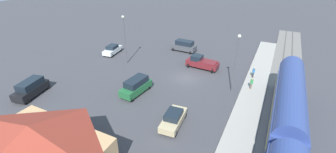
{
  "coord_description": "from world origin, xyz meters",
  "views": [
    {
      "loc": [
        -11.43,
        29.22,
        16.67
      ],
      "look_at": [
        1.94,
        2.4,
        1.0
      ],
      "focal_mm": 24.26,
      "sensor_mm": 36.0,
      "label": 1
    }
  ],
  "objects_px": {
    "pedestrian_on_platform": "(252,83)",
    "suv_black": "(31,88)",
    "suv_green": "(136,86)",
    "suv_charcoal": "(184,46)",
    "pedestrian_waiting_far": "(254,72)",
    "sedan_white": "(112,50)",
    "pickup_maroon": "(202,63)",
    "light_pole_lot_center": "(124,35)",
    "sedan_tan": "(173,119)",
    "station_building": "(36,152)",
    "light_pole_near_platform": "(236,58)"
  },
  "relations": [
    {
      "from": "pedestrian_on_platform",
      "to": "pickup_maroon",
      "type": "height_order",
      "value": "pickup_maroon"
    },
    {
      "from": "suv_green",
      "to": "light_pole_lot_center",
      "type": "bearing_deg",
      "value": -47.35
    },
    {
      "from": "light_pole_lot_center",
      "to": "suv_charcoal",
      "type": "bearing_deg",
      "value": -124.48
    },
    {
      "from": "suv_black",
      "to": "sedan_white",
      "type": "relative_size",
      "value": 1.11
    },
    {
      "from": "station_building",
      "to": "pedestrian_on_platform",
      "type": "xyz_separation_m",
      "value": [
        -13.55,
        -22.68,
        -1.58
      ]
    },
    {
      "from": "sedan_tan",
      "to": "suv_green",
      "type": "distance_m",
      "value": 8.43
    },
    {
      "from": "pickup_maroon",
      "to": "suv_black",
      "type": "distance_m",
      "value": 25.72
    },
    {
      "from": "sedan_white",
      "to": "light_pole_lot_center",
      "type": "xyz_separation_m",
      "value": [
        -5.07,
        2.39,
        4.36
      ]
    },
    {
      "from": "sedan_tan",
      "to": "suv_green",
      "type": "xyz_separation_m",
      "value": [
        7.49,
        -3.86,
        0.27
      ]
    },
    {
      "from": "pedestrian_on_platform",
      "to": "sedan_white",
      "type": "distance_m",
      "value": 26.46
    },
    {
      "from": "station_building",
      "to": "pedestrian_on_platform",
      "type": "bearing_deg",
      "value": -120.87
    },
    {
      "from": "pickup_maroon",
      "to": "light_pole_lot_center",
      "type": "bearing_deg",
      "value": 17.24
    },
    {
      "from": "sedan_white",
      "to": "light_pole_lot_center",
      "type": "height_order",
      "value": "light_pole_lot_center"
    },
    {
      "from": "pedestrian_waiting_far",
      "to": "suv_charcoal",
      "type": "relative_size",
      "value": 0.34
    },
    {
      "from": "sedan_tan",
      "to": "sedan_white",
      "type": "distance_m",
      "value": 24.3
    },
    {
      "from": "pedestrian_on_platform",
      "to": "suv_black",
      "type": "bearing_deg",
      "value": 28.93
    },
    {
      "from": "pedestrian_on_platform",
      "to": "light_pole_lot_center",
      "type": "bearing_deg",
      "value": -0.21
    },
    {
      "from": "pickup_maroon",
      "to": "light_pole_lot_center",
      "type": "height_order",
      "value": "light_pole_lot_center"
    },
    {
      "from": "sedan_white",
      "to": "sedan_tan",
      "type": "bearing_deg",
      "value": 144.53
    },
    {
      "from": "suv_charcoal",
      "to": "light_pole_near_platform",
      "type": "height_order",
      "value": "light_pole_near_platform"
    },
    {
      "from": "suv_charcoal",
      "to": "pedestrian_on_platform",
      "type": "bearing_deg",
      "value": 145.28
    },
    {
      "from": "pedestrian_waiting_far",
      "to": "pedestrian_on_platform",
      "type": "bearing_deg",
      "value": 93.97
    },
    {
      "from": "pedestrian_on_platform",
      "to": "sedan_white",
      "type": "height_order",
      "value": "pedestrian_on_platform"
    },
    {
      "from": "suv_charcoal",
      "to": "suv_black",
      "type": "bearing_deg",
      "value": 64.09
    },
    {
      "from": "pedestrian_on_platform",
      "to": "suv_green",
      "type": "xyz_separation_m",
      "value": [
        14.05,
        7.77,
        -0.13
      ]
    },
    {
      "from": "sedan_tan",
      "to": "pickup_maroon",
      "type": "relative_size",
      "value": 0.84
    },
    {
      "from": "pedestrian_waiting_far",
      "to": "suv_charcoal",
      "type": "height_order",
      "value": "suv_charcoal"
    },
    {
      "from": "station_building",
      "to": "suv_black",
      "type": "height_order",
      "value": "station_building"
    },
    {
      "from": "sedan_tan",
      "to": "suv_black",
      "type": "relative_size",
      "value": 0.89
    },
    {
      "from": "pickup_maroon",
      "to": "suv_charcoal",
      "type": "bearing_deg",
      "value": -45.98
    },
    {
      "from": "sedan_tan",
      "to": "suv_charcoal",
      "type": "xyz_separation_m",
      "value": [
        7.9,
        -21.65,
        0.27
      ]
    },
    {
      "from": "sedan_white",
      "to": "pickup_maroon",
      "type": "bearing_deg",
      "value": -175.05
    },
    {
      "from": "light_pole_lot_center",
      "to": "pedestrian_on_platform",
      "type": "bearing_deg",
      "value": 179.79
    },
    {
      "from": "pedestrian_on_platform",
      "to": "suv_black",
      "type": "xyz_separation_m",
      "value": [
        26.41,
        14.59,
        -0.13
      ]
    },
    {
      "from": "suv_charcoal",
      "to": "suv_green",
      "type": "bearing_deg",
      "value": 91.31
    },
    {
      "from": "suv_green",
      "to": "suv_black",
      "type": "height_order",
      "value": "same"
    },
    {
      "from": "sedan_white",
      "to": "suv_black",
      "type": "bearing_deg",
      "value": 89.79
    },
    {
      "from": "sedan_white",
      "to": "light_pole_near_platform",
      "type": "bearing_deg",
      "value": 170.84
    },
    {
      "from": "pedestrian_on_platform",
      "to": "suv_charcoal",
      "type": "height_order",
      "value": "suv_charcoal"
    },
    {
      "from": "sedan_tan",
      "to": "pickup_maroon",
      "type": "bearing_deg",
      "value": -82.4
    },
    {
      "from": "pickup_maroon",
      "to": "light_pole_near_platform",
      "type": "xyz_separation_m",
      "value": [
        -6.29,
        5.4,
        4.13
      ]
    },
    {
      "from": "suv_green",
      "to": "light_pole_near_platform",
      "type": "relative_size",
      "value": 0.61
    },
    {
      "from": "sedan_tan",
      "to": "suv_black",
      "type": "distance_m",
      "value": 20.08
    },
    {
      "from": "station_building",
      "to": "light_pole_lot_center",
      "type": "bearing_deg",
      "value": -71.26
    },
    {
      "from": "station_building",
      "to": "light_pole_lot_center",
      "type": "relative_size",
      "value": 1.36
    },
    {
      "from": "station_building",
      "to": "sedan_tan",
      "type": "distance_m",
      "value": 13.22
    },
    {
      "from": "suv_charcoal",
      "to": "sedan_white",
      "type": "bearing_deg",
      "value": 32.41
    },
    {
      "from": "suv_black",
      "to": "pickup_maroon",
      "type": "bearing_deg",
      "value": -133.7
    },
    {
      "from": "light_pole_lot_center",
      "to": "suv_green",
      "type": "bearing_deg",
      "value": 132.65
    },
    {
      "from": "station_building",
      "to": "pedestrian_waiting_far",
      "type": "bearing_deg",
      "value": -116.77
    }
  ]
}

